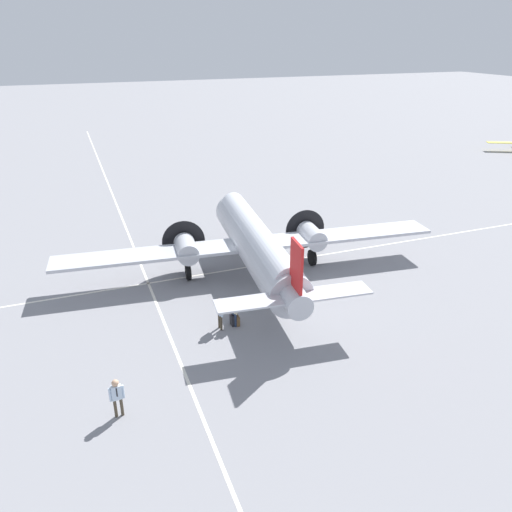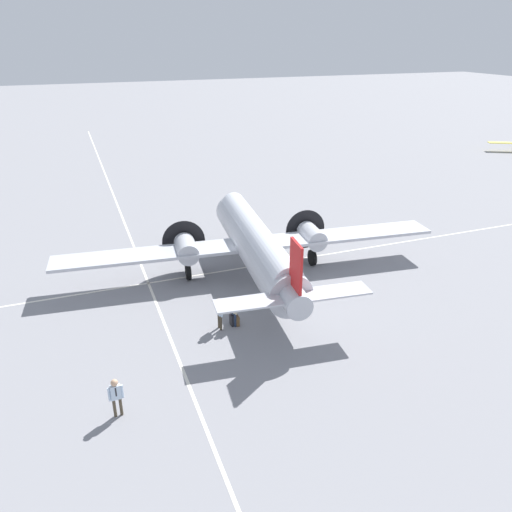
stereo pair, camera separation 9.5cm
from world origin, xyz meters
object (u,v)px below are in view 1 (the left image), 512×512
object	(u,v)px
airliner_main	(254,241)
suitcase_upright_spare	(237,320)
passenger_boarding	(234,308)
ramp_agent	(220,310)
suitcase_near_door	(232,320)
crew_foreground	(117,394)

from	to	relation	value
airliner_main	suitcase_upright_spare	distance (m)	6.55
passenger_boarding	suitcase_upright_spare	distance (m)	0.83
airliner_main	ramp_agent	xyz separation A→B (m)	(5.42, -4.03, -1.32)
ramp_agent	suitcase_upright_spare	bearing A→B (deg)	-94.47
ramp_agent	suitcase_near_door	world-z (taller)	ramp_agent
airliner_main	suitcase_near_door	world-z (taller)	airliner_main
crew_foreground	ramp_agent	distance (m)	7.77
suitcase_near_door	suitcase_upright_spare	world-z (taller)	suitcase_near_door
ramp_agent	suitcase_near_door	xyz separation A→B (m)	(-0.13, 0.73, -0.83)
ramp_agent	suitcase_upright_spare	xyz separation A→B (m)	(-0.05, 0.99, -0.86)
airliner_main	ramp_agent	size ratio (longest dim) A/B	13.60
airliner_main	crew_foreground	xyz separation A→B (m)	(10.38, -10.00, -1.33)
airliner_main	passenger_boarding	bearing A→B (deg)	155.24
airliner_main	passenger_boarding	xyz separation A→B (m)	(5.39, -3.21, -1.38)
passenger_boarding	suitcase_near_door	world-z (taller)	passenger_boarding
airliner_main	ramp_agent	world-z (taller)	airliner_main
airliner_main	passenger_boarding	size ratio (longest dim) A/B	14.24
passenger_boarding	suitcase_upright_spare	bearing A→B (deg)	-89.12
passenger_boarding	crew_foreground	bearing A→B (deg)	119.60
suitcase_near_door	suitcase_upright_spare	xyz separation A→B (m)	(0.08, 0.26, -0.03)
airliner_main	suitcase_upright_spare	size ratio (longest dim) A/B	42.47
crew_foreground	suitcase_upright_spare	distance (m)	8.62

